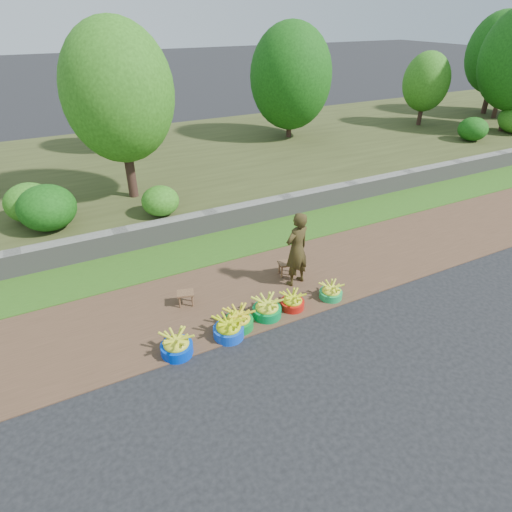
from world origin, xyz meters
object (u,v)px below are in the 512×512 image
basin_a (176,345)px  basin_b (229,328)px  basin_c (239,320)px  stool_right (287,265)px  stool_left (186,295)px  vendor_woman (297,249)px  basin_f (331,292)px  basin_d (267,309)px  basin_e (292,302)px

basin_a → basin_b: (0.93, -0.00, 0.00)m
basin_c → stool_right: 1.99m
stool_left → vendor_woman: size_ratio=0.24×
basin_f → vendor_woman: size_ratio=0.28×
basin_d → basin_e: (0.55, -0.00, -0.03)m
basin_c → basin_e: basin_c is taller
basin_e → basin_f: bearing=-4.5°
basin_a → vendor_woman: (2.84, 0.88, 0.63)m
stool_left → stool_right: size_ratio=0.94×
basin_a → basin_d: size_ratio=1.00×
basin_d → stool_left: size_ratio=1.44×
basin_e → stool_left: size_ratio=1.23×
basin_a → vendor_woman: vendor_woman is taller
basin_b → basin_f: bearing=3.0°
basin_b → basin_c: size_ratio=1.02×
basin_a → basin_d: basin_d is taller
basin_e → basin_f: basin_e is taller
basin_c → basin_f: (2.00, -0.01, -0.03)m
basin_a → stool_right: (2.84, 1.23, 0.08)m
basin_b → basin_c: bearing=26.9°
basin_a → stool_right: basin_a is taller
basin_c → stool_left: 1.24m
basin_d → stool_left: (-1.21, 1.02, 0.06)m
basin_c → basin_e: size_ratio=1.15×
basin_c → stool_right: basin_c is taller
vendor_woman → basin_f: bearing=101.1°
basin_a → basin_b: size_ratio=0.99×
basin_e → stool_right: (0.50, 1.05, 0.11)m
basin_e → basin_f: 0.85m
basin_b → vendor_woman: vendor_woman is taller
basin_f → stool_right: 1.18m
stool_right → basin_c: bearing=-146.2°
basin_b → basin_e: size_ratio=1.17×
stool_left → basin_b: bearing=-73.7°
basin_b → stool_left: (-0.35, 1.20, 0.06)m
basin_d → basin_a: bearing=-174.2°
stool_right → vendor_woman: (-0.00, -0.35, 0.55)m
stool_left → vendor_woman: 2.35m
vendor_woman → basin_e: bearing=41.3°
stool_left → basin_f: bearing=-22.6°
basin_b → stool_right: 2.28m
basin_c → stool_left: basin_c is taller
basin_d → basin_e: bearing=-0.2°
basin_e → basin_d: bearing=179.8°
basin_b → basin_c: basin_b is taller
stool_left → basin_c: bearing=-60.5°
basin_a → basin_e: 2.35m
basin_c → basin_f: bearing=-0.3°
basin_e → vendor_woman: 1.08m
basin_d → vendor_woman: (1.05, 0.70, 0.63)m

